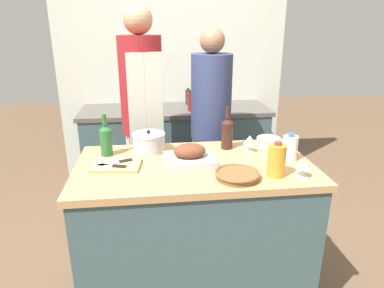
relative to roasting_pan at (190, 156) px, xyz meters
The scene contains 23 objects.
ground_plane 0.95m from the roasting_pan, ahead, with size 12.00×12.00×0.00m, color brown.
kitchen_island 0.50m from the roasting_pan, ahead, with size 1.36×0.75×0.90m.
back_counter 1.54m from the roasting_pan, 88.90° to the left, with size 1.83×0.60×0.88m.
back_wall 1.84m from the roasting_pan, 89.12° to the left, with size 2.33×0.10×2.55m.
roasting_pan is the anchor object (origin of this frame).
wicker_basket 0.32m from the roasting_pan, 45.40° to the right, with size 0.24×0.24×0.04m.
cutting_board 0.42m from the roasting_pan, behind, with size 0.28×0.20×0.02m.
stock_pot 0.34m from the roasting_pan, 133.27° to the left, with size 0.21×0.21×0.14m.
mixing_bowl 0.62m from the roasting_pan, 25.57° to the left, with size 0.16×0.16×0.05m.
juice_jug 0.49m from the roasting_pan, 26.56° to the right, with size 0.09×0.09×0.19m.
milk_jug 0.60m from the roasting_pan, ahead, with size 0.09×0.09×0.16m.
wine_bottle_green 0.36m from the roasting_pan, 40.96° to the left, with size 0.07×0.07×0.27m.
wine_bottle_dark 0.53m from the roasting_pan, 157.61° to the left, with size 0.07×0.07×0.26m.
wine_glass_left 0.43m from the roasting_pan, 21.47° to the left, with size 0.07×0.07×0.11m.
wine_glass_right 0.62m from the roasting_pan, 23.40° to the right, with size 0.07×0.07×0.10m.
knife_chef 0.42m from the roasting_pan, 165.73° to the left, with size 0.28×0.11×0.01m.
knife_paring 0.45m from the roasting_pan, behind, with size 0.20×0.09×0.01m.
knife_bread 0.42m from the roasting_pan, behind, with size 0.20×0.10×0.01m.
condiment_bottle_tall 1.60m from the roasting_pan, 78.22° to the left, with size 0.07×0.07×0.17m.
condiment_bottle_short 1.34m from the roasting_pan, 83.04° to the left, with size 0.05×0.05×0.19m.
condiment_bottle_extra 1.63m from the roasting_pan, 83.95° to the left, with size 0.06×0.06×0.17m.
person_cook_aproned 0.83m from the roasting_pan, 109.46° to the left, with size 0.32×0.34×1.80m.
person_cook_guest 0.86m from the roasting_pan, 71.91° to the left, with size 0.32×0.32×1.64m.
Camera 1 is at (-0.24, -1.82, 1.66)m, focal length 32.00 mm.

